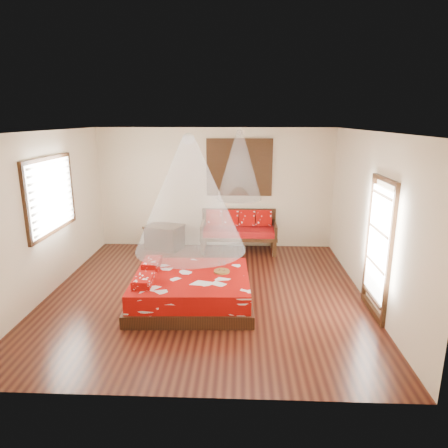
{
  "coord_description": "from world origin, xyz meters",
  "views": [
    {
      "loc": [
        0.6,
        -6.51,
        3.01
      ],
      "look_at": [
        0.3,
        0.45,
        1.15
      ],
      "focal_mm": 32.0,
      "sensor_mm": 36.0,
      "label": 1
    }
  ],
  "objects": [
    {
      "name": "window_left",
      "position": [
        -2.71,
        0.2,
        1.7
      ],
      "size": [
        0.1,
        1.74,
        1.34
      ],
      "color": "black",
      "rests_on": "wall_left"
    },
    {
      "name": "room",
      "position": [
        0.0,
        0.0,
        1.4
      ],
      "size": [
        5.54,
        5.54,
        2.84
      ],
      "color": "black",
      "rests_on": "ground"
    },
    {
      "name": "wine_tray",
      "position": [
        0.29,
        -0.26,
        0.56
      ],
      "size": [
        0.27,
        0.27,
        0.21
      ],
      "rotation": [
        0.0,
        0.0,
        -0.23
      ],
      "color": "brown",
      "rests_on": "bed"
    },
    {
      "name": "storage_chest",
      "position": [
        -1.19,
        2.45,
        0.29
      ],
      "size": [
        0.98,
        0.85,
        0.57
      ],
      "rotation": [
        0.0,
        0.0,
        -0.36
      ],
      "color": "black",
      "rests_on": "floor"
    },
    {
      "name": "shutter_panel",
      "position": [
        0.56,
        2.72,
        1.9
      ],
      "size": [
        1.52,
        0.06,
        1.32
      ],
      "color": "black",
      "rests_on": "wall_back"
    },
    {
      "name": "glazed_door",
      "position": [
        2.72,
        -0.6,
        1.07
      ],
      "size": [
        0.08,
        1.02,
        2.16
      ],
      "color": "black",
      "rests_on": "floor"
    },
    {
      "name": "mosquito_net_main",
      "position": [
        -0.2,
        -0.41,
        1.85
      ],
      "size": [
        1.77,
        1.77,
        1.8
      ],
      "primitive_type": "cone",
      "color": "white",
      "rests_on": "ceiling"
    },
    {
      "name": "daybed",
      "position": [
        0.56,
        2.38,
        0.52
      ],
      "size": [
        1.73,
        0.77,
        0.94
      ],
      "color": "black",
      "rests_on": "floor"
    },
    {
      "name": "bed",
      "position": [
        -0.22,
        -0.42,
        0.25
      ],
      "size": [
        2.04,
        1.86,
        0.63
      ],
      "rotation": [
        0.0,
        0.0,
        0.04
      ],
      "color": "black",
      "rests_on": "floor"
    },
    {
      "name": "mosquito_net_daybed",
      "position": [
        0.56,
        2.25,
        2.0
      ],
      "size": [
        1.0,
        1.0,
        1.5
      ],
      "primitive_type": "cone",
      "color": "white",
      "rests_on": "ceiling"
    }
  ]
}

